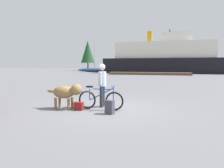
{
  "coord_description": "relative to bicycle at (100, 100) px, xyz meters",
  "views": [
    {
      "loc": [
        2.31,
        -7.34,
        1.65
      ],
      "look_at": [
        -0.09,
        1.34,
        0.81
      ],
      "focal_mm": 32.92,
      "sensor_mm": 36.0,
      "label": 1
    }
  ],
  "objects": [
    {
      "name": "ground_plane",
      "position": [
        0.1,
        0.25,
        -0.37
      ],
      "size": [
        160.0,
        160.0,
        0.0
      ],
      "primitive_type": "plane",
      "color": "slate"
    },
    {
      "name": "bicycle",
      "position": [
        0.0,
        0.0,
        0.0
      ],
      "size": [
        1.73,
        0.44,
        0.89
      ],
      "color": "black",
      "rests_on": "ground_plane"
    },
    {
      "name": "person_cyclist",
      "position": [
        -0.08,
        0.51,
        0.64
      ],
      "size": [
        0.32,
        0.53,
        1.69
      ],
      "color": "#333338",
      "rests_on": "ground_plane"
    },
    {
      "name": "dog",
      "position": [
        -1.26,
        -0.2,
        0.26
      ],
      "size": [
        1.42,
        0.55,
        0.95
      ],
      "color": "olive",
      "rests_on": "ground_plane"
    },
    {
      "name": "backpack",
      "position": [
        0.53,
        -0.56,
        -0.14
      ],
      "size": [
        0.32,
        0.27,
        0.47
      ],
      "primitive_type": "cube",
      "rotation": [
        0.0,
        0.0,
        -0.27
      ],
      "color": "#3F3F4C",
      "rests_on": "ground_plane"
    },
    {
      "name": "handbag_pannier",
      "position": [
        -0.72,
        -0.3,
        -0.23
      ],
      "size": [
        0.33,
        0.2,
        0.29
      ],
      "primitive_type": "cube",
      "rotation": [
        0.0,
        0.0,
        -0.07
      ],
      "color": "maroon",
      "rests_on": "ground_plane"
    },
    {
      "name": "dock_pier",
      "position": [
        -0.73,
        27.6,
        -0.17
      ],
      "size": [
        13.42,
        2.27,
        0.4
      ],
      "primitive_type": "cube",
      "color": "brown",
      "rests_on": "ground_plane"
    },
    {
      "name": "ferry_boat",
      "position": [
        1.43,
        36.52,
        2.61
      ],
      "size": [
        23.42,
        8.4,
        8.53
      ],
      "color": "black",
      "rests_on": "ground_plane"
    },
    {
      "name": "sailboat_moored",
      "position": [
        -14.5,
        38.74,
        0.11
      ],
      "size": [
        8.53,
        2.39,
        8.49
      ],
      "color": "navy",
      "rests_on": "ground_plane"
    },
    {
      "name": "pine_tree_far_left",
      "position": [
        -20.76,
        50.01,
        5.08
      ],
      "size": [
        4.15,
        4.15,
        8.75
      ],
      "color": "#4C331E",
      "rests_on": "ground_plane"
    },
    {
      "name": "pine_tree_center",
      "position": [
        2.5,
        52.44,
        7.07
      ],
      "size": [
        4.29,
        4.29,
        11.62
      ],
      "color": "#4C331E",
      "rests_on": "ground_plane"
    }
  ]
}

